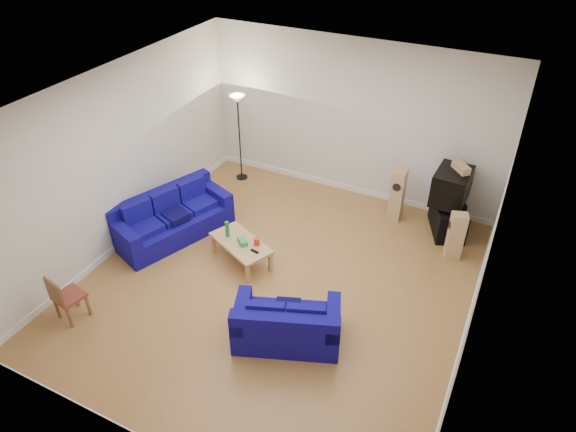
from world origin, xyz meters
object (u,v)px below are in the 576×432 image
at_px(tv_stand, 448,218).
at_px(television, 451,186).
at_px(sofa_loveseat, 287,326).
at_px(coffee_table, 241,245).
at_px(sofa_three_seat, 171,220).

relative_size(tv_stand, television, 1.17).
bearing_deg(sofa_loveseat, coffee_table, 119.17).
height_order(sofa_loveseat, television, television).
height_order(sofa_three_seat, tv_stand, sofa_three_seat).
bearing_deg(sofa_three_seat, tv_stand, 137.96).
bearing_deg(sofa_three_seat, television, 138.09).
relative_size(sofa_three_seat, tv_stand, 2.45).
height_order(tv_stand, television, television).
distance_m(sofa_loveseat, tv_stand, 4.04).
distance_m(sofa_loveseat, television, 4.05).
relative_size(sofa_three_seat, coffee_table, 1.83).
relative_size(sofa_loveseat, television, 2.10).
xyz_separation_m(sofa_three_seat, tv_stand, (4.58, 2.35, -0.02)).
xyz_separation_m(sofa_loveseat, television, (1.45, 3.72, 0.69)).
height_order(sofa_loveseat, coffee_table, sofa_loveseat).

